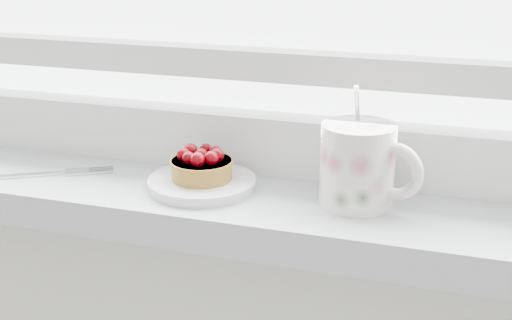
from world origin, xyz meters
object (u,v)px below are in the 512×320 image
at_px(saucer, 202,183).
at_px(raspberry_tart, 202,165).
at_px(fork, 38,174).
at_px(floral_mug, 360,164).

bearing_deg(saucer, raspberry_tart, -61.34).
bearing_deg(fork, saucer, 6.10).
distance_m(floral_mug, fork, 0.39).
relative_size(raspberry_tart, fork, 0.44).
xyz_separation_m(raspberry_tart, fork, (-0.20, -0.02, -0.03)).
relative_size(floral_mug, fork, 0.80).
height_order(saucer, raspberry_tart, raspberry_tart).
relative_size(saucer, raspberry_tart, 1.73).
relative_size(raspberry_tart, floral_mug, 0.56).
bearing_deg(raspberry_tart, saucer, 118.66).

